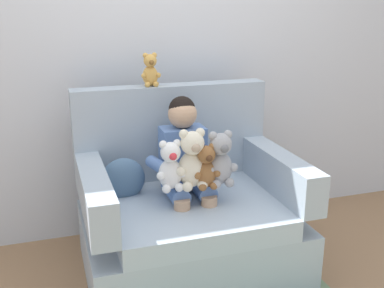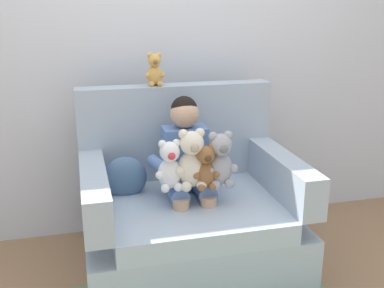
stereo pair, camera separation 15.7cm
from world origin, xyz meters
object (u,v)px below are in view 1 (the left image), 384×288
(throw_pillow, at_px, (123,179))
(seated_child, at_px, (185,161))
(armchair, at_px, (188,216))
(plush_white, at_px, (171,167))
(plush_brown, at_px, (206,168))
(plush_honey_on_backrest, at_px, (150,71))
(plush_cream, at_px, (192,161))
(plush_grey, at_px, (220,160))

(throw_pillow, bearing_deg, seated_child, -15.44)
(armchair, distance_m, plush_white, 0.42)
(seated_child, distance_m, throw_pillow, 0.38)
(plush_white, relative_size, plush_brown, 1.11)
(plush_white, bearing_deg, seated_child, 47.88)
(seated_child, xyz_separation_m, plush_honey_on_backrest, (-0.12, 0.31, 0.49))
(armchair, xyz_separation_m, plush_cream, (-0.01, -0.14, 0.40))
(armchair, relative_size, throw_pillow, 4.76)
(armchair, xyz_separation_m, plush_honey_on_backrest, (-0.13, 0.34, 0.83))
(plush_honey_on_backrest, bearing_deg, plush_cream, -91.41)
(plush_honey_on_backrest, relative_size, throw_pillow, 0.79)
(armchair, relative_size, plush_white, 4.33)
(throw_pillow, bearing_deg, plush_honey_on_backrest, 43.22)
(seated_child, bearing_deg, plush_grey, -45.75)
(plush_white, relative_size, plush_cream, 0.84)
(armchair, bearing_deg, plush_white, -136.59)
(plush_grey, bearing_deg, plush_brown, -166.76)
(plush_white, height_order, throw_pillow, plush_white)
(armchair, distance_m, plush_brown, 0.40)
(plush_grey, xyz_separation_m, plush_white, (-0.28, 0.02, -0.01))
(armchair, xyz_separation_m, plush_white, (-0.14, -0.13, 0.38))
(seated_child, distance_m, plush_white, 0.21)
(seated_child, xyz_separation_m, throw_pillow, (-0.35, 0.10, -0.11))
(plush_white, bearing_deg, plush_honey_on_backrest, 86.95)
(plush_honey_on_backrest, bearing_deg, armchair, -84.21)
(plush_grey, bearing_deg, plush_white, 178.49)
(seated_child, bearing_deg, plush_honey_on_backrest, 115.95)
(plush_grey, bearing_deg, throw_pillow, 153.81)
(plush_brown, relative_size, throw_pillow, 0.99)
(plush_grey, relative_size, plush_white, 1.11)
(plush_brown, xyz_separation_m, throw_pillow, (-0.41, 0.29, -0.13))
(plush_grey, height_order, throw_pillow, plush_grey)
(armchair, relative_size, seated_child, 1.50)
(plush_honey_on_backrest, bearing_deg, plush_white, -105.78)
(seated_child, relative_size, plush_brown, 3.20)
(plush_grey, bearing_deg, armchair, 136.75)
(plush_grey, relative_size, plush_brown, 1.23)
(plush_grey, relative_size, plush_honey_on_backrest, 1.55)
(plush_brown, xyz_separation_m, plush_cream, (-0.07, 0.03, 0.04))
(armchair, height_order, throw_pillow, armchair)
(plush_brown, bearing_deg, plush_cream, 142.80)
(seated_child, distance_m, plush_honey_on_backrest, 0.59)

